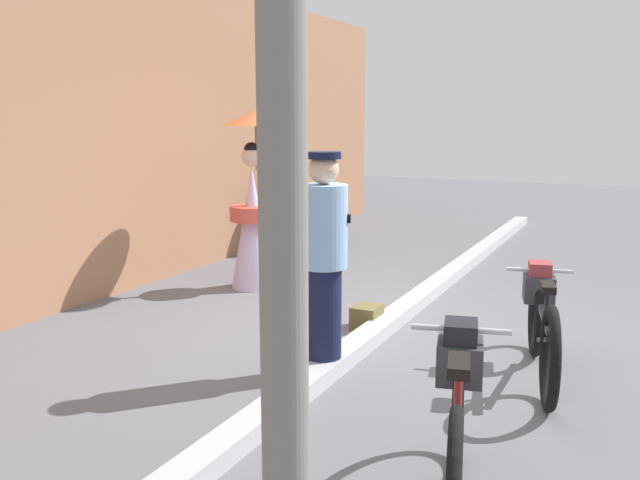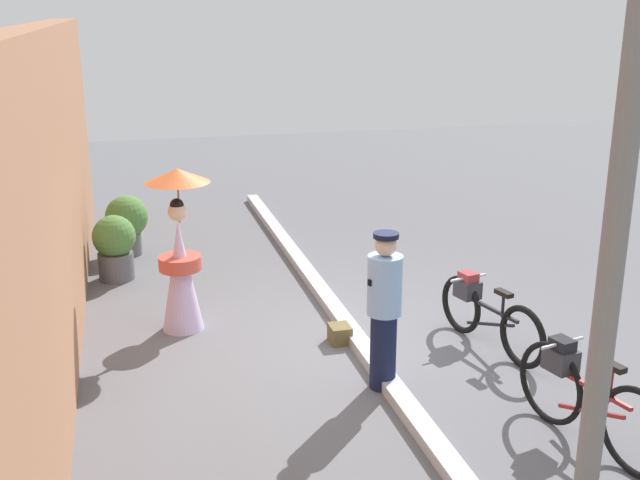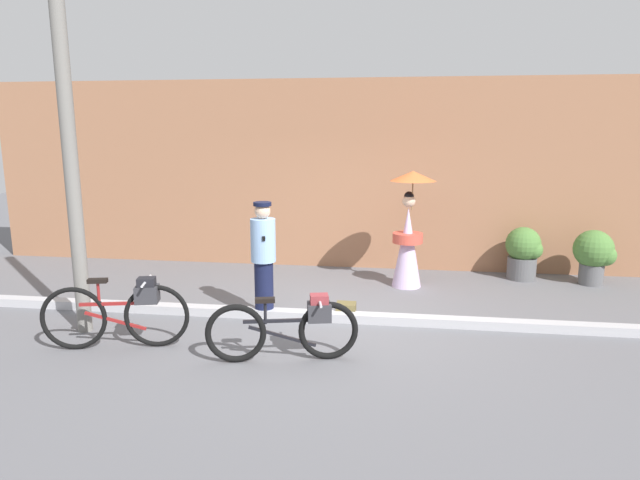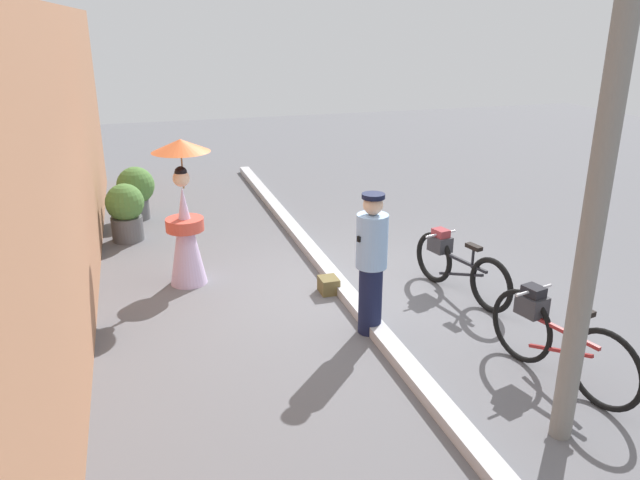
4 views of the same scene
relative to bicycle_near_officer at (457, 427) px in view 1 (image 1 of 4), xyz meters
name	(u,v)px [view 1 (image 1 of 4)]	position (x,y,z in m)	size (l,w,h in m)	color
ground_plane	(378,336)	(2.36, 1.29, -0.45)	(30.00, 30.00, 0.00)	slate
building_wall	(84,128)	(2.36, 4.48, 1.28)	(14.00, 0.40, 3.46)	#9E6B4C
sidewalk_curb	(378,330)	(2.36, 1.29, -0.39)	(14.00, 0.20, 0.12)	#B2B2B7
bicycle_near_officer	(457,427)	(0.00, 0.00, 0.00)	(1.69, 0.55, 0.86)	black
bicycle_far_side	(542,322)	(2.04, -0.08, -0.05)	(1.69, 0.56, 0.76)	black
person_officer	(324,258)	(1.40, 1.34, 0.40)	(0.34, 0.38, 1.61)	#141938
person_with_parasol	(253,203)	(3.38, 3.13, 0.47)	(0.73, 0.73, 1.91)	silver
potted_plant_by_door	(328,205)	(6.46, 3.68, 0.08)	(0.66, 0.64, 0.92)	#59595B
potted_plant_small	(283,215)	(5.37, 3.87, 0.04)	(0.61, 0.59, 0.91)	#59595B
backpack_on_pavement	(367,317)	(2.53, 1.45, -0.34)	(0.27, 0.23, 0.20)	brown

